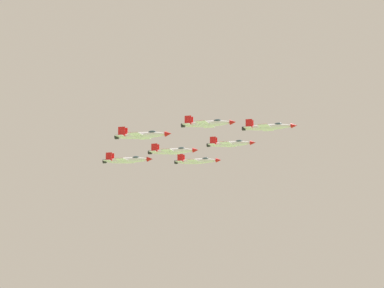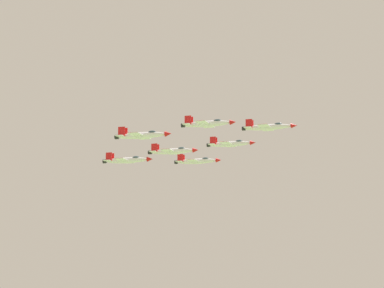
# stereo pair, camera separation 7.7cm
# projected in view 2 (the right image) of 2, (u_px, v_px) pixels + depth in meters

# --- Properties ---
(jet_lead) EXTENTS (16.74, 10.17, 3.52)m
(jet_lead) POSITION_uv_depth(u_px,v_px,m) (268.00, 127.00, 223.82)
(jet_lead) COLOR white
(jet_left_wingman) EXTENTS (16.24, 9.92, 3.41)m
(jet_left_wingman) POSITION_uv_depth(u_px,v_px,m) (230.00, 144.00, 240.15)
(jet_left_wingman) COLOR white
(jet_right_wingman) EXTENTS (16.57, 10.11, 3.48)m
(jet_right_wingman) POSITION_uv_depth(u_px,v_px,m) (207.00, 124.00, 216.09)
(jet_right_wingman) COLOR white
(jet_left_outer) EXTENTS (16.78, 10.23, 3.53)m
(jet_left_outer) POSITION_uv_depth(u_px,v_px,m) (197.00, 161.00, 256.32)
(jet_left_outer) COLOR white
(jet_right_outer) EXTENTS (16.90, 10.33, 3.55)m
(jet_right_outer) POSITION_uv_depth(u_px,v_px,m) (142.00, 135.00, 207.60)
(jet_right_outer) COLOR white
(jet_slot_rear) EXTENTS (16.45, 10.00, 3.46)m
(jet_slot_rear) POSITION_uv_depth(u_px,v_px,m) (172.00, 151.00, 231.87)
(jet_slot_rear) COLOR white
(jet_trailing) EXTENTS (16.93, 10.31, 3.56)m
(jet_trailing) POSITION_uv_depth(u_px,v_px,m) (127.00, 160.00, 236.03)
(jet_trailing) COLOR white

